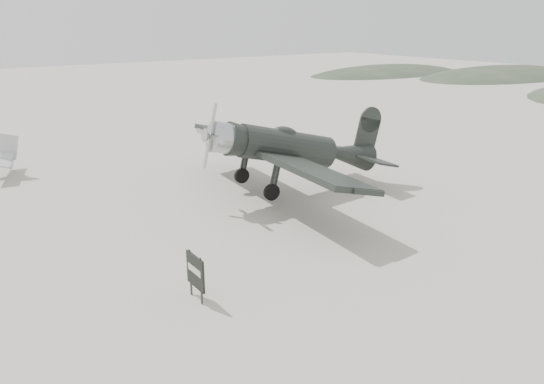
% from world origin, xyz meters
% --- Properties ---
extents(ground, '(160.00, 160.00, 0.00)m').
position_xyz_m(ground, '(0.00, 0.00, 0.00)').
color(ground, '#AEAB9A').
rests_on(ground, ground).
extents(hill_east_north, '(36.00, 18.00, 6.00)m').
position_xyz_m(hill_east_north, '(60.00, 28.00, 0.00)').
color(hill_east_north, '#303E2D').
rests_on(hill_east_north, ground).
extents(hill_northeast, '(32.00, 16.00, 5.20)m').
position_xyz_m(hill_northeast, '(50.00, 40.00, 0.00)').
color(hill_northeast, '#303E2D').
rests_on(hill_northeast, ground).
extents(lowwing_monoplane, '(8.80, 12.32, 3.97)m').
position_xyz_m(lowwing_monoplane, '(5.14, 3.87, 2.10)').
color(lowwing_monoplane, black).
rests_on(lowwing_monoplane, ground).
extents(sign_board, '(0.08, 0.97, 1.39)m').
position_xyz_m(sign_board, '(-2.79, -2.00, 0.83)').
color(sign_board, '#333333').
rests_on(sign_board, ground).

